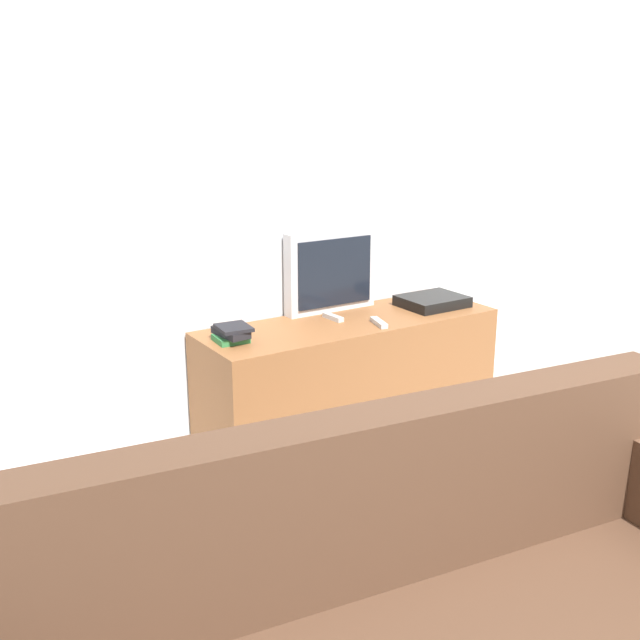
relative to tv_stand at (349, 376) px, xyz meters
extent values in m
cube|color=silver|center=(-0.16, 0.31, 0.99)|extent=(9.00, 0.06, 2.60)
cube|color=brown|center=(0.00, 0.00, 0.00)|extent=(1.63, 0.52, 0.62)
cube|color=silver|center=(0.02, 0.22, 0.53)|extent=(0.54, 0.08, 0.44)
cube|color=black|center=(0.02, 0.18, 0.53)|extent=(0.46, 0.01, 0.36)
cube|color=#4C3323|center=(-1.17, -1.66, 0.39)|extent=(2.19, 0.43, 0.48)
cube|color=#2D753D|center=(-0.69, 0.01, 0.33)|extent=(0.16, 0.15, 0.03)
cube|color=black|center=(-0.69, 0.00, 0.36)|extent=(0.12, 0.21, 0.03)
cube|color=black|center=(-0.68, -0.01, 0.38)|extent=(0.16, 0.18, 0.02)
cube|color=#B7B7B7|center=(-0.07, 0.06, 0.32)|extent=(0.05, 0.14, 0.02)
cube|color=#B7B7B7|center=(0.08, -0.15, 0.32)|extent=(0.08, 0.17, 0.02)
cube|color=black|center=(0.55, -0.01, 0.34)|extent=(0.35, 0.28, 0.06)
camera|label=1|loc=(-2.16, -3.09, 1.40)|focal=42.00mm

